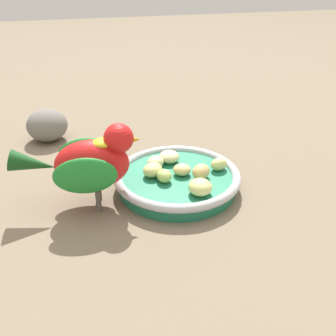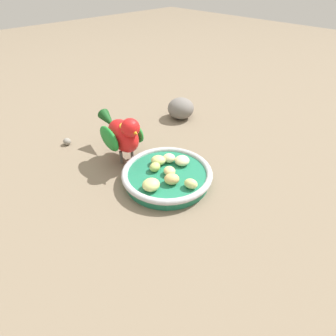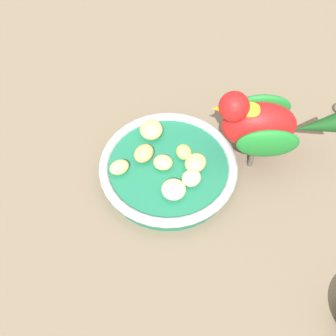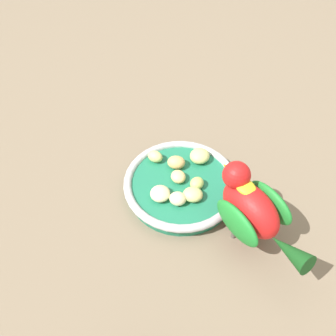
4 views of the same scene
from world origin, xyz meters
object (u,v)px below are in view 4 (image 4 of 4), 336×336
at_px(apple_piece_0, 200,156).
at_px(apple_piece_5, 176,162).
at_px(apple_piece_1, 179,176).
at_px(apple_piece_6, 158,192).
at_px(parrot, 252,209).
at_px(feeding_bowl, 180,184).
at_px(apple_piece_7, 178,199).
at_px(apple_piece_3, 197,183).
at_px(apple_piece_4, 154,157).
at_px(apple_piece_2, 193,194).

xyz_separation_m(apple_piece_0, apple_piece_5, (0.04, -0.02, 0.00)).
relative_size(apple_piece_0, apple_piece_1, 1.32).
xyz_separation_m(apple_piece_6, parrot, (-0.06, 0.14, 0.04)).
relative_size(feeding_bowl, parrot, 1.08).
xyz_separation_m(apple_piece_1, apple_piece_6, (0.05, 0.00, 0.00)).
distance_m(apple_piece_7, parrot, 0.12).
height_order(feeding_bowl, apple_piece_3, apple_piece_3).
relative_size(apple_piece_3, apple_piece_6, 0.76).
height_order(apple_piece_4, apple_piece_7, same).
bearing_deg(apple_piece_2, apple_piece_1, -102.74).
bearing_deg(parrot, apple_piece_2, 22.33).
bearing_deg(apple_piece_2, apple_piece_6, -47.48).
bearing_deg(apple_piece_4, apple_piece_3, 99.91).
height_order(apple_piece_0, apple_piece_6, apple_piece_0).
distance_m(apple_piece_4, parrot, 0.21).
bearing_deg(apple_piece_7, apple_piece_0, -155.08).
relative_size(feeding_bowl, apple_piece_3, 7.77).
bearing_deg(apple_piece_3, apple_piece_1, -69.87).
xyz_separation_m(apple_piece_0, apple_piece_7, (0.09, 0.04, -0.00)).
bearing_deg(apple_piece_3, apple_piece_0, -139.21).
xyz_separation_m(feeding_bowl, apple_piece_6, (0.05, -0.00, 0.02)).
distance_m(apple_piece_6, parrot, 0.16).
bearing_deg(feeding_bowl, apple_piece_1, -96.95).
relative_size(apple_piece_5, apple_piece_7, 1.12).
xyz_separation_m(apple_piece_1, apple_piece_5, (-0.02, -0.02, 0.00)).
distance_m(apple_piece_0, parrot, 0.16).
bearing_deg(apple_piece_1, apple_piece_2, 77.26).
bearing_deg(apple_piece_0, parrot, 73.23).
bearing_deg(parrot, apple_piece_6, 32.62).
bearing_deg(apple_piece_3, parrot, 91.24).
bearing_deg(apple_piece_4, apple_piece_1, 94.29).
distance_m(apple_piece_0, apple_piece_3, 0.06).
bearing_deg(apple_piece_1, apple_piece_3, 110.13).
relative_size(feeding_bowl, apple_piece_1, 7.22).
xyz_separation_m(apple_piece_3, apple_piece_6, (0.06, -0.03, -0.00)).
distance_m(apple_piece_5, apple_piece_6, 0.07).
bearing_deg(feeding_bowl, apple_piece_4, -86.60).
relative_size(apple_piece_1, parrot, 0.15).
relative_size(apple_piece_7, parrot, 0.15).
height_order(feeding_bowl, apple_piece_0, apple_piece_0).
bearing_deg(apple_piece_7, apple_piece_5, -130.53).
height_order(apple_piece_5, parrot, parrot).
relative_size(apple_piece_1, apple_piece_4, 0.98).
bearing_deg(apple_piece_1, apple_piece_4, -85.71).
bearing_deg(apple_piece_2, feeding_bowl, -103.50).
distance_m(feeding_bowl, apple_piece_2, 0.04).
bearing_deg(apple_piece_0, apple_piece_2, 37.74).
bearing_deg(apple_piece_5, apple_piece_0, 159.13).
bearing_deg(apple_piece_5, feeding_bowl, 60.15).
relative_size(apple_piece_0, apple_piece_4, 1.29).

